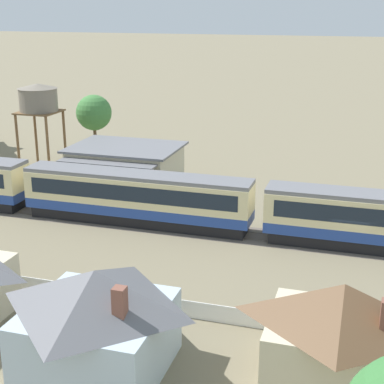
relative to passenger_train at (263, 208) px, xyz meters
The scene contains 9 objects.
ground_plane 6.85m from the passenger_train, ahead, with size 600.00×600.00×0.00m, color #7A7056.
passenger_train is the anchor object (origin of this frame).
railway_track 6.40m from the passenger_train, ahead, with size 135.48×3.60×0.04m.
station_building 17.42m from the passenger_train, 148.76° to the left, with size 10.27×8.84×3.97m.
water_tower 29.78m from the passenger_train, 153.67° to the left, with size 4.17×4.17×8.95m.
cottage_grey_roof_3 19.48m from the passenger_train, 103.00° to the right, with size 6.90×6.61×5.21m.
cottage_brown_roof 17.80m from the passenger_train, 67.99° to the right, with size 7.09×5.60×4.96m.
picket_fence_front 16.91m from the passenger_train, 129.00° to the right, with size 45.05×0.06×1.05m, color white.
yard_tree_2 30.25m from the passenger_train, 140.13° to the left, with size 4.06×4.06×7.04m.
Camera 1 is at (0.61, -40.71, 16.82)m, focal length 55.00 mm.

